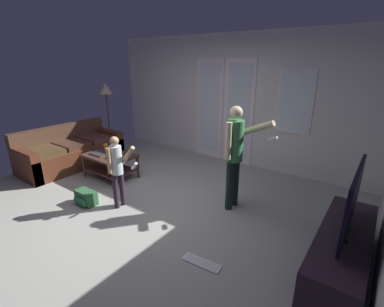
{
  "coord_description": "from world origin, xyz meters",
  "views": [
    {
      "loc": [
        2.73,
        -2.43,
        2.11
      ],
      "look_at": [
        0.66,
        0.41,
        0.9
      ],
      "focal_mm": 25.29,
      "sensor_mm": 36.0,
      "label": 1
    }
  ],
  "objects_px": {
    "coffee_table": "(110,161)",
    "dvd_remote_slim": "(118,154)",
    "backpack": "(86,198)",
    "floor_lamp": "(106,93)",
    "cup_near_edge": "(106,146)",
    "tv_remote_black": "(109,159)",
    "leather_couch": "(71,152)",
    "person_adult": "(235,149)",
    "person_child": "(117,166)",
    "tv_stand": "(342,251)",
    "loose_keyboard": "(202,263)",
    "flat_screen_tv": "(352,202)",
    "laptop_closed": "(99,154)"
  },
  "relations": [
    {
      "from": "leather_couch",
      "to": "tv_stand",
      "type": "distance_m",
      "value": 5.09
    },
    {
      "from": "tv_stand",
      "to": "backpack",
      "type": "height_order",
      "value": "tv_stand"
    },
    {
      "from": "backpack",
      "to": "cup_near_edge",
      "type": "relative_size",
      "value": 3.43
    },
    {
      "from": "tv_stand",
      "to": "tv_remote_black",
      "type": "bearing_deg",
      "value": -178.85
    },
    {
      "from": "laptop_closed",
      "to": "dvd_remote_slim",
      "type": "distance_m",
      "value": 0.36
    },
    {
      "from": "leather_couch",
      "to": "laptop_closed",
      "type": "distance_m",
      "value": 1.02
    },
    {
      "from": "person_adult",
      "to": "floor_lamp",
      "type": "distance_m",
      "value": 3.98
    },
    {
      "from": "tv_stand",
      "to": "person_adult",
      "type": "distance_m",
      "value": 1.75
    },
    {
      "from": "person_child",
      "to": "backpack",
      "type": "height_order",
      "value": "person_child"
    },
    {
      "from": "floor_lamp",
      "to": "tv_remote_black",
      "type": "xyz_separation_m",
      "value": [
        1.69,
        -1.32,
        -0.9
      ]
    },
    {
      "from": "floor_lamp",
      "to": "person_adult",
      "type": "bearing_deg",
      "value": -11.49
    },
    {
      "from": "person_adult",
      "to": "person_child",
      "type": "relative_size",
      "value": 1.39
    },
    {
      "from": "leather_couch",
      "to": "backpack",
      "type": "distance_m",
      "value": 1.88
    },
    {
      "from": "backpack",
      "to": "coffee_table",
      "type": "bearing_deg",
      "value": 120.23
    },
    {
      "from": "cup_near_edge",
      "to": "dvd_remote_slim",
      "type": "bearing_deg",
      "value": -12.45
    },
    {
      "from": "flat_screen_tv",
      "to": "leather_couch",
      "type": "bearing_deg",
      "value": 179.99
    },
    {
      "from": "leather_couch",
      "to": "loose_keyboard",
      "type": "bearing_deg",
      "value": -12.08
    },
    {
      "from": "flat_screen_tv",
      "to": "person_child",
      "type": "distance_m",
      "value": 2.96
    },
    {
      "from": "coffee_table",
      "to": "flat_screen_tv",
      "type": "bearing_deg",
      "value": -1.18
    },
    {
      "from": "coffee_table",
      "to": "dvd_remote_slim",
      "type": "height_order",
      "value": "dvd_remote_slim"
    },
    {
      "from": "dvd_remote_slim",
      "to": "flat_screen_tv",
      "type": "bearing_deg",
      "value": 7.32
    },
    {
      "from": "coffee_table",
      "to": "floor_lamp",
      "type": "distance_m",
      "value": 2.16
    },
    {
      "from": "cup_near_edge",
      "to": "tv_remote_black",
      "type": "height_order",
      "value": "cup_near_edge"
    },
    {
      "from": "coffee_table",
      "to": "leather_couch",
      "type": "bearing_deg",
      "value": -176.16
    },
    {
      "from": "floor_lamp",
      "to": "cup_near_edge",
      "type": "distance_m",
      "value": 1.74
    },
    {
      "from": "floor_lamp",
      "to": "cup_near_edge",
      "type": "relative_size",
      "value": 15.68
    },
    {
      "from": "loose_keyboard",
      "to": "laptop_closed",
      "type": "bearing_deg",
      "value": 164.25
    },
    {
      "from": "person_child",
      "to": "laptop_closed",
      "type": "bearing_deg",
      "value": 156.34
    },
    {
      "from": "leather_couch",
      "to": "floor_lamp",
      "type": "height_order",
      "value": "floor_lamp"
    },
    {
      "from": "flat_screen_tv",
      "to": "tv_remote_black",
      "type": "height_order",
      "value": "flat_screen_tv"
    },
    {
      "from": "coffee_table",
      "to": "person_adult",
      "type": "bearing_deg",
      "value": 8.94
    },
    {
      "from": "person_child",
      "to": "laptop_closed",
      "type": "xyz_separation_m",
      "value": [
        -1.17,
        0.51,
        -0.19
      ]
    },
    {
      "from": "loose_keyboard",
      "to": "person_adult",
      "type": "bearing_deg",
      "value": 103.66
    },
    {
      "from": "coffee_table",
      "to": "tv_remote_black",
      "type": "relative_size",
      "value": 5.42
    },
    {
      "from": "flat_screen_tv",
      "to": "cup_near_edge",
      "type": "height_order",
      "value": "flat_screen_tv"
    },
    {
      "from": "person_child",
      "to": "floor_lamp",
      "type": "height_order",
      "value": "floor_lamp"
    },
    {
      "from": "person_child",
      "to": "tv_stand",
      "type": "bearing_deg",
      "value": 10.32
    },
    {
      "from": "person_adult",
      "to": "tv_remote_black",
      "type": "height_order",
      "value": "person_adult"
    },
    {
      "from": "floor_lamp",
      "to": "tv_remote_black",
      "type": "distance_m",
      "value": 2.33
    },
    {
      "from": "leather_couch",
      "to": "tv_remote_black",
      "type": "bearing_deg",
      "value": -3.3
    },
    {
      "from": "person_adult",
      "to": "flat_screen_tv",
      "type": "bearing_deg",
      "value": -16.55
    },
    {
      "from": "loose_keyboard",
      "to": "dvd_remote_slim",
      "type": "xyz_separation_m",
      "value": [
        -2.55,
        0.98,
        0.46
      ]
    },
    {
      "from": "tv_stand",
      "to": "cup_near_edge",
      "type": "xyz_separation_m",
      "value": [
        -4.26,
        0.27,
        0.29
      ]
    },
    {
      "from": "leather_couch",
      "to": "tv_stand",
      "type": "xyz_separation_m",
      "value": [
        5.09,
        -0.0,
        -0.08
      ]
    },
    {
      "from": "laptop_closed",
      "to": "cup_near_edge",
      "type": "distance_m",
      "value": 0.33
    },
    {
      "from": "leather_couch",
      "to": "tv_remote_black",
      "type": "distance_m",
      "value": 1.39
    },
    {
      "from": "backpack",
      "to": "laptop_closed",
      "type": "xyz_separation_m",
      "value": [
        -0.69,
        0.78,
        0.36
      ]
    },
    {
      "from": "dvd_remote_slim",
      "to": "loose_keyboard",
      "type": "bearing_deg",
      "value": -11.39
    },
    {
      "from": "floor_lamp",
      "to": "dvd_remote_slim",
      "type": "distance_m",
      "value": 2.16
    },
    {
      "from": "coffee_table",
      "to": "person_adult",
      "type": "distance_m",
      "value": 2.48
    }
  ]
}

